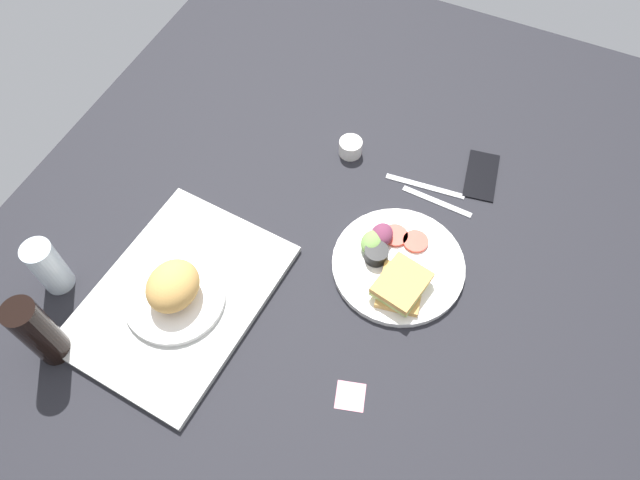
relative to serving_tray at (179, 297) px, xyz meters
The scene contains 11 objects.
ground_plane 32.76cm from the serving_tray, 49.19° to the right, with size 190.00×150.00×3.00cm, color black.
serving_tray is the anchor object (origin of this frame).
bread_plate_near 4.51cm from the serving_tray, 164.84° to the right, with size 20.96×20.96×9.50cm.
plate_with_salad 46.42cm from the serving_tray, 56.12° to the right, with size 28.68×28.68×5.40cm.
drinking_glass 27.02cm from the serving_tray, 106.71° to the left, with size 6.25×6.25×13.79cm, color silver.
soda_bottle 27.37cm from the serving_tray, 141.59° to the left, with size 6.40×6.40×18.92cm, color black.
espresso_cup 54.21cm from the serving_tray, 18.01° to the right, with size 5.60×5.60×4.00cm, color silver.
fork 61.98cm from the serving_tray, 41.35° to the right, with size 17.00×1.40×0.50cm, color #B7B7BC.
knife 61.79cm from the serving_tray, 36.72° to the right, with size 19.00×1.40×0.50cm, color #B7B7BC.
cell_phone 75.53cm from the serving_tray, 39.57° to the right, with size 14.40×7.20×0.80cm, color black.
sticky_note 41.12cm from the serving_tray, 95.53° to the right, with size 5.60×5.60×0.12cm, color pink.
Camera 1 is at (-58.86, -25.40, 113.46)cm, focal length 33.44 mm.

